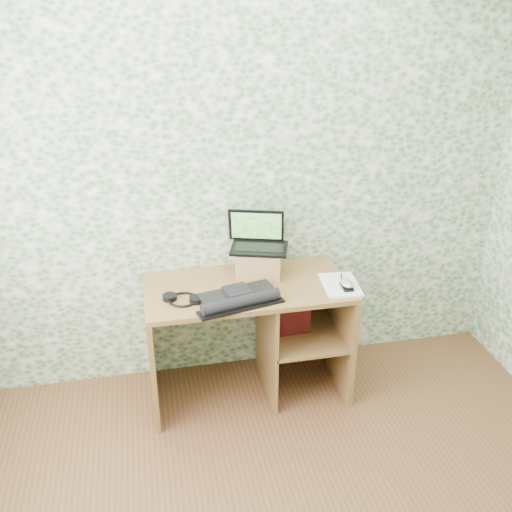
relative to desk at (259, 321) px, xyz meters
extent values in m
plane|color=white|center=(-0.08, 0.28, 0.82)|extent=(3.50, 0.00, 3.50)
cube|color=brown|center=(-0.08, -0.03, 0.25)|extent=(1.20, 0.60, 0.03)
cube|color=brown|center=(-0.66, -0.03, -0.12)|extent=(0.03, 0.60, 0.72)
cube|color=brown|center=(0.51, -0.03, -0.12)|extent=(0.03, 0.60, 0.72)
cube|color=brown|center=(0.04, -0.03, -0.12)|extent=(0.02, 0.56, 0.72)
cube|color=brown|center=(0.27, -0.03, -0.10)|extent=(0.46, 0.56, 0.02)
cube|color=brown|center=(0.28, 0.26, -0.12)|extent=(0.48, 0.02, 0.72)
cube|color=#A47F49|center=(0.03, 0.12, 0.35)|extent=(0.32, 0.29, 0.16)
cube|color=black|center=(0.03, 0.12, 0.44)|extent=(0.39, 0.32, 0.02)
cube|color=black|center=(0.03, 0.11, 0.45)|extent=(0.32, 0.21, 0.00)
cube|color=black|center=(0.03, 0.21, 0.55)|extent=(0.34, 0.15, 0.21)
cube|color=#18551A|center=(0.03, 0.20, 0.55)|extent=(0.30, 0.13, 0.18)
cube|color=black|center=(-0.16, -0.16, 0.29)|extent=(0.46, 0.25, 0.03)
cube|color=black|center=(-0.16, -0.16, 0.30)|extent=(0.17, 0.17, 0.05)
cylinder|color=black|center=(-0.16, -0.27, 0.30)|extent=(0.46, 0.17, 0.07)
cube|color=black|center=(-0.16, -0.27, 0.27)|extent=(0.50, 0.21, 0.01)
torus|color=black|center=(-0.46, -0.13, 0.28)|extent=(0.22, 0.22, 0.01)
cylinder|color=black|center=(-0.53, -0.10, 0.28)|extent=(0.08, 0.08, 0.03)
cylinder|color=black|center=(-0.39, -0.16, 0.28)|extent=(0.08, 0.08, 0.03)
cube|color=white|center=(0.46, -0.14, 0.28)|extent=(0.24, 0.32, 0.01)
ellipsoid|color=silver|center=(0.48, -0.20, 0.30)|extent=(0.08, 0.12, 0.04)
cylinder|color=black|center=(0.48, -0.10, 0.29)|extent=(0.06, 0.14, 0.01)
cube|color=maroon|center=(0.19, -0.03, 0.05)|extent=(0.24, 0.09, 0.28)
camera|label=1|loc=(-0.63, -2.94, 1.85)|focal=40.00mm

